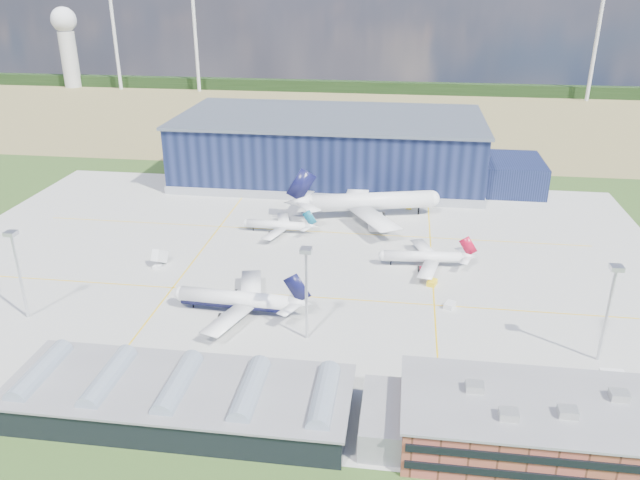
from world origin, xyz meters
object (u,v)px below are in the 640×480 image
at_px(hangar, 337,151).
at_px(gse_tug_c, 409,206).
at_px(gse_cart_a, 450,305).
at_px(airliner_regional, 276,221).
at_px(car_a, 272,380).
at_px(ops_building, 530,423).
at_px(gse_tug_b, 432,283).
at_px(light_mast_center, 306,279).
at_px(airliner_navy, 235,291).
at_px(airliner_widebody, 371,193).
at_px(light_mast_east, 610,298).
at_px(car_b, 279,380).
at_px(airliner_red, 423,251).
at_px(gse_van_c, 612,376).
at_px(light_mast_west, 16,261).
at_px(airstair, 160,259).
at_px(gse_tug_a, 119,357).

bearing_deg(hangar, gse_tug_c, -47.32).
bearing_deg(gse_cart_a, airliner_regional, 165.35).
distance_m(airliner_regional, car_a, 82.17).
relative_size(ops_building, gse_tug_b, 13.74).
bearing_deg(car_a, airliner_regional, 4.22).
height_order(airliner_regional, gse_tug_b, airliner_regional).
height_order(light_mast_center, airliner_navy, light_mast_center).
bearing_deg(airliner_navy, airliner_widebody, -109.15).
bearing_deg(airliner_navy, car_a, 121.61).
distance_m(light_mast_east, gse_cart_a, 39.43).
distance_m(airliner_regional, car_b, 82.46).
xyz_separation_m(airliner_red, gse_van_c, (38.51, -50.91, -3.56)).
bearing_deg(gse_tug_b, airliner_red, 119.99).
relative_size(gse_tug_b, car_a, 0.84).
relative_size(ops_building, car_a, 11.59).
distance_m(ops_building, airliner_widebody, 116.70).
bearing_deg(gse_van_c, gse_tug_b, 42.34).
height_order(gse_tug_c, car_b, gse_tug_c).
height_order(airliner_regional, car_b, airliner_regional).
distance_m(light_mast_west, airliner_regional, 80.91).
bearing_deg(airliner_regional, gse_tug_b, 149.67).
relative_size(light_mast_east, gse_tug_b, 6.87).
relative_size(gse_tug_c, airstair, 0.58).
distance_m(light_mast_west, gse_tug_a, 36.70).
relative_size(light_mast_center, airliner_red, 0.79).
height_order(light_mast_east, airliner_widebody, light_mast_east).
relative_size(airliner_red, car_b, 7.10).
bearing_deg(gse_tug_b, ops_building, -58.16).
bearing_deg(gse_tug_c, gse_tug_a, -112.68).
bearing_deg(airstair, gse_tug_c, 49.52).
distance_m(hangar, light_mast_west, 139.77).
height_order(light_mast_center, car_b, light_mast_center).
distance_m(light_mast_west, car_b, 70.83).
relative_size(airliner_red, gse_tug_a, 7.86).
xyz_separation_m(airliner_regional, gse_tug_a, (-19.65, -77.21, -3.37)).
distance_m(airliner_red, airliner_regional, 51.03).
relative_size(hangar, car_a, 36.54).
distance_m(light_mast_center, airliner_navy, 23.80).
height_order(light_mast_center, airliner_red, light_mast_center).
xyz_separation_m(light_mast_west, gse_van_c, (135.66, -7.71, -14.27)).
xyz_separation_m(light_mast_east, car_b, (-68.10, -18.00, -14.76)).
xyz_separation_m(hangar, airliner_navy, (-12.39, -115.19, -5.70)).
bearing_deg(light_mast_west, light_mast_east, 0.00).
bearing_deg(gse_van_c, light_mast_center, 83.04).
xyz_separation_m(airliner_navy, gse_tug_c, (42.64, 82.38, -5.22)).
bearing_deg(hangar, airliner_regional, -101.67).
distance_m(airliner_widebody, gse_tug_a, 108.00).
bearing_deg(gse_tug_b, light_mast_center, -115.57).
xyz_separation_m(light_mast_east, airliner_red, (-37.85, 43.19, -10.71)).
bearing_deg(airliner_regional, hangar, -99.86).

